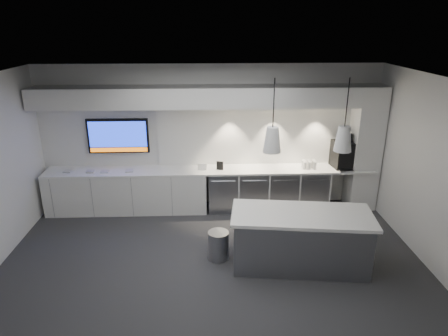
{
  "coord_description": "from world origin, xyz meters",
  "views": [
    {
      "loc": [
        -0.04,
        -5.57,
        3.77
      ],
      "look_at": [
        0.23,
        1.1,
        1.32
      ],
      "focal_mm": 32.0,
      "sensor_mm": 36.0,
      "label": 1
    }
  ],
  "objects_px": {
    "island": "(300,239)",
    "coffee_machine": "(343,153)",
    "wall_tv": "(118,136)",
    "bin": "(218,245)"
  },
  "relations": [
    {
      "from": "wall_tv",
      "to": "coffee_machine",
      "type": "height_order",
      "value": "wall_tv"
    },
    {
      "from": "wall_tv",
      "to": "bin",
      "type": "distance_m",
      "value": 3.25
    },
    {
      "from": "island",
      "to": "coffee_machine",
      "type": "bearing_deg",
      "value": 65.69
    },
    {
      "from": "wall_tv",
      "to": "bin",
      "type": "bearing_deg",
      "value": -47.6
    },
    {
      "from": "wall_tv",
      "to": "coffee_machine",
      "type": "bearing_deg",
      "value": -3.03
    },
    {
      "from": "wall_tv",
      "to": "coffee_machine",
      "type": "distance_m",
      "value": 4.68
    },
    {
      "from": "wall_tv",
      "to": "bin",
      "type": "height_order",
      "value": "wall_tv"
    },
    {
      "from": "island",
      "to": "coffee_machine",
      "type": "xyz_separation_m",
      "value": [
        1.34,
        2.2,
        0.73
      ]
    },
    {
      "from": "island",
      "to": "bin",
      "type": "height_order",
      "value": "island"
    },
    {
      "from": "island",
      "to": "coffee_machine",
      "type": "height_order",
      "value": "coffee_machine"
    }
  ]
}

